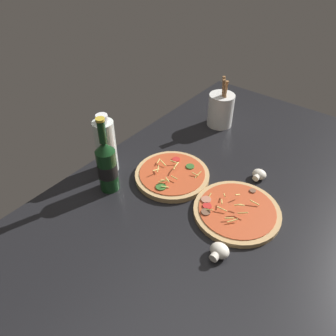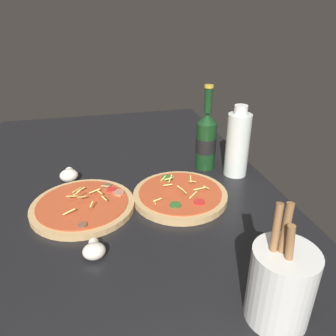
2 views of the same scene
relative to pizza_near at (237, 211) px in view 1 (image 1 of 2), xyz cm
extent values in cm
cube|color=black|center=(-1.60, 9.46, -2.18)|extent=(160.00, 90.00, 2.50)
cylinder|color=tan|center=(0.03, -0.07, -0.14)|extent=(26.61, 26.61, 1.58)
cylinder|color=#C14C28|center=(0.03, -0.07, 0.80)|extent=(23.42, 23.42, 0.30)
cylinder|color=brown|center=(10.07, -0.04, 1.15)|extent=(2.02, 2.02, 0.40)
cylinder|color=#B7755B|center=(-2.64, 9.86, 1.15)|extent=(3.16, 3.16, 0.40)
cylinder|color=brown|center=(-7.07, 6.66, 1.15)|extent=(2.83, 2.83, 0.40)
cylinder|color=red|center=(-4.74, 7.71, 1.15)|extent=(2.76, 2.76, 0.40)
cylinder|color=#EADB6B|center=(-1.38, -2.62, 2.31)|extent=(1.60, 2.87, 1.32)
cylinder|color=#EADB6B|center=(-6.22, 6.62, 1.47)|extent=(1.14, 3.30, 1.50)
cylinder|color=#EADB6B|center=(3.98, 2.24, 2.61)|extent=(1.81, 1.11, 0.95)
cylinder|color=#EADB6B|center=(-5.43, -0.36, 1.84)|extent=(2.00, 2.20, 0.48)
cylinder|color=#EADB6B|center=(4.92, -3.21, 1.84)|extent=(0.99, 3.07, 1.18)
cylinder|color=#EADB6B|center=(-1.17, 4.58, 2.51)|extent=(1.73, 1.35, 0.53)
cylinder|color=#EADB6B|center=(0.03, -0.04, 2.76)|extent=(1.53, 2.23, 1.01)
cylinder|color=#EADB6B|center=(-0.63, 9.39, 1.37)|extent=(2.05, 0.62, 0.96)
cylinder|color=#EADB6B|center=(-3.65, 3.21, 1.89)|extent=(1.06, 3.10, 0.88)
cylinder|color=#EADB6B|center=(-5.61, -1.52, 1.70)|extent=(2.85, 2.29, 0.71)
cylinder|color=#EADB6B|center=(1.52, 5.50, 2.38)|extent=(1.69, 1.48, 0.97)
cylinder|color=#EADB6B|center=(-0.45, -1.17, 3.79)|extent=(1.58, 1.87, 0.71)
cylinder|color=tan|center=(1.02, 25.78, 0.01)|extent=(25.61, 25.61, 1.89)
cylinder|color=#C14C28|center=(1.02, 25.78, 1.11)|extent=(22.54, 22.54, 0.30)
cylinder|color=#336628|center=(7.34, 22.76, 1.46)|extent=(2.93, 2.93, 0.40)
cylinder|color=#336628|center=(-7.13, 24.07, 1.46)|extent=(3.46, 3.46, 0.40)
cylinder|color=red|center=(7.51, 29.04, 1.46)|extent=(2.92, 2.92, 0.40)
cylinder|color=#EADB6B|center=(4.62, 18.67, 1.87)|extent=(0.68, 2.37, 0.77)
cylinder|color=#EADB6B|center=(-5.43, 24.96, 2.15)|extent=(1.97, 1.95, 0.78)
cylinder|color=#EADB6B|center=(3.72, 25.92, 3.07)|extent=(2.84, 0.88, 0.39)
cylinder|color=#EADB6B|center=(-2.73, 29.86, 2.74)|extent=(2.77, 1.01, 0.93)
cylinder|color=#EADB6B|center=(-4.72, 24.45, 2.43)|extent=(2.75, 1.83, 1.25)
cylinder|color=#EADB6B|center=(-1.88, 22.92, 2.31)|extent=(0.38, 2.53, 0.45)
cylinder|color=#EADB6B|center=(-4.27, 23.68, 2.70)|extent=(0.93, 2.16, 1.03)
cylinder|color=#EADB6B|center=(-1.64, 29.96, 2.47)|extent=(2.40, 1.60, 1.15)
cylinder|color=#EADB6B|center=(2.04, 32.73, 2.27)|extent=(2.33, 0.94, 0.76)
cylinder|color=#EADB6B|center=(5.12, 28.11, 2.30)|extent=(1.83, 2.62, 1.23)
cylinder|color=#EADB6B|center=(2.26, 30.78, 2.21)|extent=(1.05, 3.16, 1.12)
cylinder|color=#EADB6B|center=(1.79, 25.53, 2.83)|extent=(2.09, 1.45, 0.85)
cylinder|color=#EADB6B|center=(5.23, 17.93, 1.69)|extent=(3.35, 0.64, 1.26)
cylinder|color=#EADB6B|center=(-6.58, 22.77, 1.77)|extent=(1.95, 2.16, 0.92)
cylinder|color=#143819|center=(-15.98, 38.80, 6.59)|extent=(6.32, 6.32, 15.03)
cone|color=#143819|center=(-15.98, 38.80, 15.79)|extent=(6.32, 6.32, 3.37)
cylinder|color=#143819|center=(-15.98, 38.80, 21.21)|extent=(2.40, 2.40, 7.48)
cylinder|color=gold|center=(-15.98, 38.80, 25.35)|extent=(2.76, 2.76, 0.80)
cylinder|color=black|center=(-15.98, 38.80, 6.89)|extent=(6.39, 6.39, 4.81)
cylinder|color=silver|center=(-9.29, 46.38, 8.73)|extent=(7.07, 7.07, 19.32)
cylinder|color=white|center=(-9.29, 46.38, 19.71)|extent=(3.89, 3.89, 2.63)
cylinder|color=white|center=(-18.54, -3.91, 0.97)|extent=(2.44, 2.44, 2.44)
ellipsoid|color=silver|center=(-16.37, -3.91, 0.97)|extent=(4.61, 5.42, 3.80)
cylinder|color=white|center=(17.47, 2.15, 0.77)|extent=(2.18, 2.18, 2.18)
ellipsoid|color=silver|center=(19.40, 2.15, 0.77)|extent=(4.11, 4.84, 3.39)
cylinder|color=silver|center=(41.13, 31.47, 5.93)|extent=(10.53, 10.53, 13.72)
cylinder|color=olive|center=(42.31, 31.05, 11.62)|extent=(1.94, 2.67, 14.17)
cylinder|color=olive|center=(40.62, 30.76, 12.84)|extent=(2.67, 2.39, 16.59)
cylinder|color=olive|center=(40.11, 29.60, 12.57)|extent=(4.03, 2.94, 15.98)
camera|label=1|loc=(-67.01, -26.53, 73.55)|focal=35.00mm
camera|label=2|loc=(74.65, 4.67, 46.53)|focal=35.00mm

